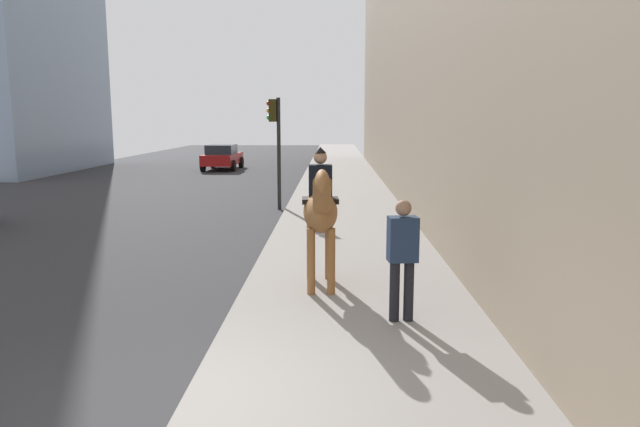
{
  "coord_description": "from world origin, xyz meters",
  "views": [
    {
      "loc": [
        -5.3,
        -1.52,
        2.9
      ],
      "look_at": [
        4.0,
        -1.3,
        1.4
      ],
      "focal_mm": 32.98,
      "sensor_mm": 36.0,
      "label": 1
    }
  ],
  "objects": [
    {
      "name": "pedestrian_greeting",
      "position": [
        2.58,
        -2.47,
        1.1
      ],
      "size": [
        0.31,
        0.43,
        1.7
      ],
      "rotation": [
        0.0,
        0.0,
        0.12
      ],
      "color": "black",
      "rests_on": "sidewalk_slab"
    },
    {
      "name": "sidewalk_slab",
      "position": [
        0.0,
        -1.86,
        0.06
      ],
      "size": [
        120.0,
        3.73,
        0.12
      ],
      "primitive_type": "cube",
      "color": "gray",
      "rests_on": "ground"
    },
    {
      "name": "car_near_lane",
      "position": [
        28.44,
        4.91,
        0.74
      ],
      "size": [
        4.1,
        1.99,
        1.44
      ],
      "rotation": [
        0.0,
        0.0,
        -0.02
      ],
      "color": "maroon",
      "rests_on": "ground"
    },
    {
      "name": "mounted_horse_near",
      "position": [
        4.18,
        -1.31,
        1.43
      ],
      "size": [
        2.15,
        0.64,
        2.33
      ],
      "rotation": [
        0.0,
        0.0,
        3.19
      ],
      "color": "brown",
      "rests_on": "sidewalk_slab"
    },
    {
      "name": "traffic_light_near_curb",
      "position": [
        13.44,
        0.32,
        2.4
      ],
      "size": [
        0.2,
        0.44,
        3.56
      ],
      "color": "black",
      "rests_on": "ground"
    }
  ]
}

